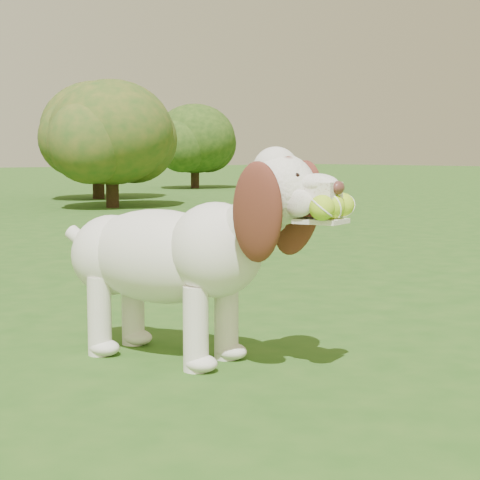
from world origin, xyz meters
TOP-DOWN VIEW (x-y plane):
  - ground at (0.00, 0.00)m, footprint 80.00×80.00m
  - dog at (0.05, 0.33)m, footprint 0.66×1.15m
  - shrub_d at (4.05, 7.72)m, footprint 1.70×1.70m
  - shrub_h at (8.63, 12.09)m, footprint 1.75×1.75m
  - shrub_f at (4.98, 9.78)m, footprint 1.87×1.87m

SIDE VIEW (x-z plane):
  - ground at x=0.00m, z-range 0.00..0.00m
  - dog at x=0.05m, z-range 0.02..0.79m
  - shrub_d at x=4.05m, z-range 0.16..1.92m
  - shrub_h at x=8.63m, z-range 0.16..1.97m
  - shrub_f at x=4.98m, z-range 0.17..2.11m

